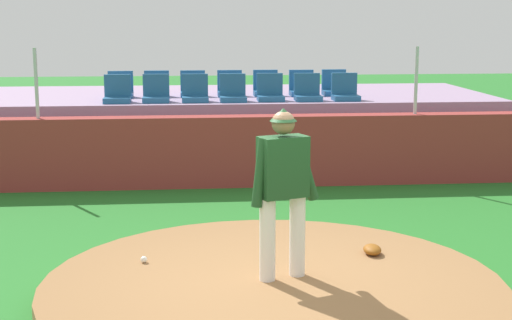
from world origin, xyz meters
TOP-DOWN VIEW (x-y plane):
  - ground_plane at (0.00, 0.00)m, footprint 60.00×60.00m
  - pitchers_mound at (0.00, 0.00)m, footprint 4.74×4.74m
  - pitcher at (0.11, 0.10)m, footprint 0.76×0.41m
  - baseball at (-1.35, 0.71)m, footprint 0.07×0.07m
  - fielding_glove at (1.22, 0.78)m, footprint 0.22×0.31m
  - brick_barrier at (0.00, 5.42)m, footprint 12.03×0.40m
  - fence_post_left at (-3.31, 5.42)m, footprint 0.06×0.06m
  - fence_post_right at (3.09, 5.42)m, footprint 0.06×0.06m
  - bleacher_platform at (0.00, 8.01)m, footprint 10.35×3.89m
  - stadium_chair_0 at (-2.10, 6.58)m, footprint 0.48×0.44m
  - stadium_chair_1 at (-1.40, 6.60)m, footprint 0.48×0.44m
  - stadium_chair_2 at (-0.69, 6.59)m, footprint 0.48×0.44m
  - stadium_chair_3 at (0.00, 6.57)m, footprint 0.48×0.44m
  - stadium_chair_4 at (0.70, 6.61)m, footprint 0.48×0.44m
  - stadium_chair_5 at (1.39, 6.58)m, footprint 0.48×0.44m
  - stadium_chair_6 at (2.10, 6.59)m, footprint 0.48×0.44m
  - stadium_chair_7 at (-2.12, 7.46)m, footprint 0.48×0.44m
  - stadium_chair_8 at (-1.42, 7.51)m, footprint 0.48×0.44m
  - stadium_chair_9 at (-0.72, 7.50)m, footprint 0.48×0.44m
  - stadium_chair_10 at (0.00, 7.50)m, footprint 0.48×0.44m
  - stadium_chair_11 at (0.71, 7.51)m, footprint 0.48×0.44m
  - stadium_chair_12 at (1.42, 7.46)m, footprint 0.48×0.44m
  - stadium_chair_13 at (2.08, 7.51)m, footprint 0.48×0.44m

SIDE VIEW (x-z plane):
  - ground_plane at x=0.00m, z-range 0.00..0.00m
  - pitchers_mound at x=0.00m, z-range 0.00..0.22m
  - baseball at x=-1.35m, z-range 0.22..0.29m
  - fielding_glove at x=1.22m, z-range 0.22..0.33m
  - brick_barrier at x=0.00m, z-range 0.00..1.21m
  - bleacher_platform at x=0.00m, z-range 0.00..1.33m
  - pitcher at x=0.11m, z-range 0.36..2.12m
  - stadium_chair_0 at x=-2.10m, z-range 1.24..1.74m
  - stadium_chair_1 at x=-1.40m, z-range 1.24..1.74m
  - stadium_chair_2 at x=-0.69m, z-range 1.24..1.74m
  - stadium_chair_3 at x=0.00m, z-range 1.24..1.74m
  - stadium_chair_4 at x=0.70m, z-range 1.24..1.74m
  - stadium_chair_5 at x=1.39m, z-range 1.24..1.74m
  - stadium_chair_6 at x=2.10m, z-range 1.24..1.74m
  - stadium_chair_7 at x=-2.12m, z-range 1.24..1.74m
  - stadium_chair_8 at x=-1.42m, z-range 1.24..1.74m
  - stadium_chair_9 at x=-0.72m, z-range 1.24..1.74m
  - stadium_chair_10 at x=0.00m, z-range 1.24..1.74m
  - stadium_chair_11 at x=0.71m, z-range 1.24..1.74m
  - stadium_chair_12 at x=1.42m, z-range 1.24..1.74m
  - stadium_chair_13 at x=2.08m, z-range 1.24..1.74m
  - fence_post_left at x=-3.31m, z-range 1.21..2.37m
  - fence_post_right at x=3.09m, z-range 1.21..2.37m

